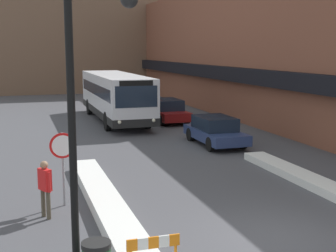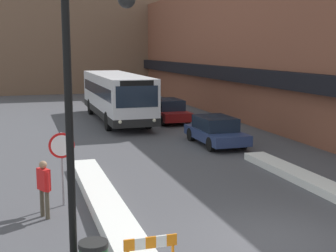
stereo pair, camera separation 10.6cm
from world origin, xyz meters
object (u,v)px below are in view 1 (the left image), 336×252
Objects in this scene: city_bus at (115,95)px; street_lamp at (86,97)px; parked_car_middle at (167,110)px; pedestrian at (45,184)px; stop_sign at (63,153)px; construction_barricade at (153,250)px; parked_car_front at (215,131)px.

city_bus is 1.98× the size of street_lamp.
parked_car_middle is 2.78× the size of pedestrian.
stop_sign is 2.02× the size of construction_barricade.
stop_sign is 5.49m from construction_barricade.
parked_car_front is at bearing 61.53° from construction_barricade.
stop_sign is 1.24m from pedestrian.
parked_car_middle is 17.80m from pedestrian.
city_bus is 5.27× the size of stop_sign.
street_lamp reaches higher than parked_car_middle.
pedestrian is (-8.50, -7.90, 0.27)m from parked_car_front.
construction_barricade is (1.86, -4.36, -0.31)m from pedestrian.
parked_car_middle is (3.12, -1.39, -0.94)m from city_bus.
parked_car_middle is at bearing 90.00° from parked_car_front.
stop_sign reaches higher than parked_car_middle.
parked_car_middle is at bearing 71.62° from construction_barricade.
stop_sign reaches higher than parked_car_front.
street_lamp is at bearing -112.09° from parked_car_middle.
stop_sign reaches higher than construction_barricade.
street_lamp reaches higher than construction_barricade.
city_bus reaches higher than pedestrian.
street_lamp is at bearing -124.23° from parked_car_front.
stop_sign is (-4.80, -16.13, -0.07)m from city_bus.
construction_barricade is at bearing -99.36° from city_bus.
stop_sign is at bearing -106.57° from city_bus.
pedestrian is (-8.50, -15.64, 0.24)m from parked_car_middle.
parked_car_middle is at bearing 125.34° from pedestrian.
parked_car_middle reaches higher than parked_car_front.
parked_car_middle is (-0.00, 7.74, 0.03)m from parked_car_front.
parked_car_middle is 21.07m from construction_barricade.
parked_car_middle is 4.10× the size of construction_barricade.
street_lamp reaches higher than pedestrian.
construction_barricade is (1.14, -0.81, -3.03)m from street_lamp.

